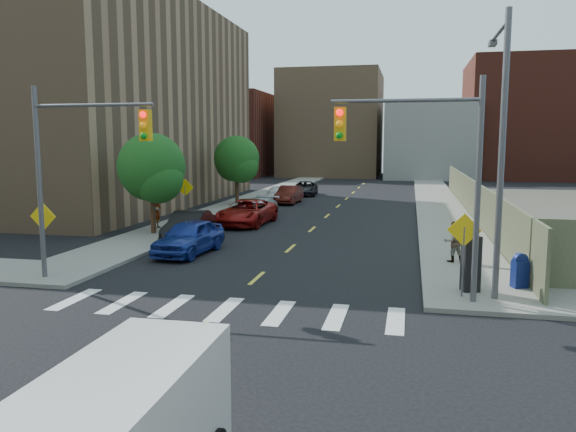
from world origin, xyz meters
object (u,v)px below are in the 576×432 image
at_px(parked_car_silver, 259,209).
at_px(mailbox, 520,271).
at_px(pedestrian_east, 453,242).
at_px(parked_car_grey, 305,188).
at_px(parked_car_blue, 189,237).
at_px(parked_car_black, 189,226).
at_px(pedestrian_west, 157,211).
at_px(payphone, 471,264).
at_px(parked_car_white, 277,194).
at_px(parked_car_maroon, 289,195).
at_px(parked_car_red, 247,212).

relative_size(parked_car_silver, mailbox, 3.96).
bearing_deg(pedestrian_east, parked_car_grey, -88.92).
bearing_deg(pedestrian_east, mailbox, 95.66).
height_order(parked_car_blue, parked_car_grey, parked_car_blue).
distance_m(parked_car_black, parked_car_grey, 25.34).
bearing_deg(pedestrian_west, payphone, -119.09).
bearing_deg(pedestrian_west, parked_car_white, -6.78).
distance_m(parked_car_blue, parked_car_black, 3.39).
height_order(parked_car_black, parked_car_maroon, parked_car_black).
bearing_deg(mailbox, parked_car_maroon, 96.89).
height_order(parked_car_white, pedestrian_west, pedestrian_west).
xyz_separation_m(parked_car_white, parked_car_maroon, (1.30, -1.13, 0.05)).
relative_size(mailbox, payphone, 0.64).
xyz_separation_m(mailbox, pedestrian_west, (-17.78, 9.58, 0.39)).
distance_m(mailbox, payphone, 1.90).
xyz_separation_m(parked_car_grey, pedestrian_west, (-4.38, -22.51, 0.46)).
distance_m(parked_car_maroon, pedestrian_east, 24.12).
bearing_deg(parked_car_white, parked_car_red, -85.80).
xyz_separation_m(parked_car_silver, payphone, (11.72, -16.39, 0.39)).
xyz_separation_m(pedestrian_west, pedestrian_east, (15.87, -5.77, -0.12)).
xyz_separation_m(parked_car_maroon, mailbox, (13.40, -25.01, 0.01)).
height_order(parked_car_red, mailbox, parked_car_red).
bearing_deg(parked_car_red, parked_car_black, -99.21).
height_order(payphone, pedestrian_west, pedestrian_west).
height_order(parked_car_black, payphone, payphone).
bearing_deg(pedestrian_east, payphone, 71.84).
height_order(parked_car_grey, pedestrian_west, pedestrian_west).
distance_m(mailbox, pedestrian_east, 4.26).
bearing_deg(parked_car_silver, pedestrian_east, -44.45).
xyz_separation_m(parked_car_blue, parked_car_grey, (0.00, 28.43, -0.13)).
distance_m(parked_car_silver, payphone, 20.16).
height_order(payphone, pedestrian_east, payphone).
bearing_deg(parked_car_black, parked_car_maroon, 80.56).
relative_size(parked_car_red, parked_car_silver, 1.19).
bearing_deg(parked_car_blue, mailbox, -10.45).
bearing_deg(parked_car_blue, parked_car_red, 94.78).
relative_size(parked_car_black, parked_car_maroon, 1.06).
bearing_deg(payphone, parked_car_grey, 93.69).
bearing_deg(parked_car_blue, parked_car_grey, 94.78).
xyz_separation_m(parked_car_silver, pedestrian_west, (-4.38, -5.99, 0.43)).
xyz_separation_m(parked_car_white, payphone, (13.02, -26.96, 0.40)).
xyz_separation_m(parked_car_red, pedestrian_west, (-4.38, -3.27, 0.34)).
xyz_separation_m(parked_car_blue, payphone, (11.72, -4.47, 0.29)).
relative_size(parked_car_blue, parked_car_red, 0.82).
relative_size(parked_car_silver, pedestrian_east, 2.80).
bearing_deg(parked_car_blue, parked_car_maroon, 94.78).
relative_size(parked_car_maroon, parked_car_grey, 0.92).
bearing_deg(payphone, parked_car_maroon, 98.49).
xyz_separation_m(mailbox, pedestrian_east, (-1.91, 3.80, 0.26)).
bearing_deg(parked_car_black, mailbox, -30.14).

